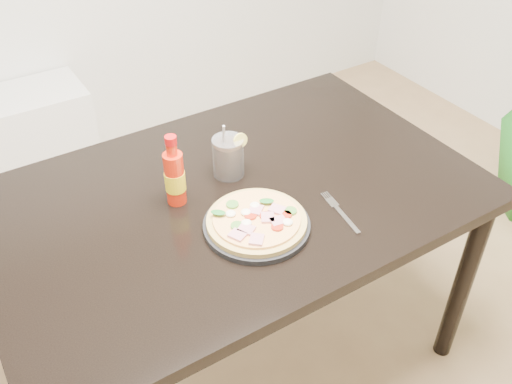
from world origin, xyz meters
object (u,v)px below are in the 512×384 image
hot_sauce_bottle (175,177)px  dining_table (234,214)px  pizza (257,220)px  plate (257,225)px  fork (339,211)px  cola_cup (228,158)px

hot_sauce_bottle → dining_table: bearing=-17.3°
dining_table → pizza: size_ratio=5.27×
plate → pizza: (-0.00, -0.00, 0.02)m
fork → pizza: bearing=172.3°
hot_sauce_bottle → cola_cup: (0.19, 0.04, -0.03)m
pizza → hot_sauce_bottle: (-0.13, 0.21, 0.06)m
pizza → cola_cup: 0.26m
hot_sauce_bottle → fork: bearing=-38.0°
cola_cup → fork: (0.17, -0.31, -0.05)m
dining_table → plate: (-0.03, -0.16, 0.09)m
plate → fork: size_ratio=1.51×
dining_table → plate: size_ratio=4.92×
plate → cola_cup: cola_cup is taller
plate → hot_sauce_bottle: hot_sauce_bottle is taller
hot_sauce_bottle → pizza: bearing=-58.9°
dining_table → fork: fork is taller
dining_table → plate: bearing=-99.0°
plate → pizza: pizza is taller
dining_table → pizza: 0.20m
dining_table → cola_cup: bearing=68.9°
cola_cup → plate: bearing=-103.2°
plate → cola_cup: size_ratio=1.56×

